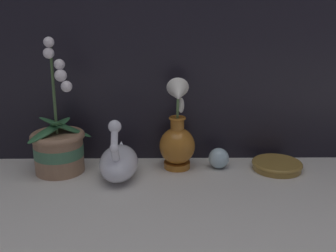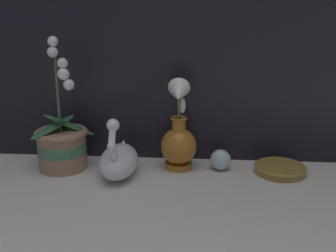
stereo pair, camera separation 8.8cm
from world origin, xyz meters
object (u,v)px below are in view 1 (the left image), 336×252
(swan_figurine, at_px, (119,161))
(blue_vase, at_px, (177,138))
(amber_dish, at_px, (277,165))
(glass_sphere, at_px, (219,158))
(orchid_potted_plant, at_px, (59,145))

(swan_figurine, height_order, blue_vase, blue_vase)
(swan_figurine, bearing_deg, amber_dish, 6.35)
(swan_figurine, relative_size, blue_vase, 0.73)
(blue_vase, xyz_separation_m, glass_sphere, (0.12, 0.00, -0.06))
(orchid_potted_plant, distance_m, amber_dish, 0.64)
(orchid_potted_plant, bearing_deg, glass_sphere, 2.50)
(orchid_potted_plant, relative_size, blue_vase, 1.41)
(glass_sphere, relative_size, amber_dish, 0.41)
(orchid_potted_plant, bearing_deg, blue_vase, 3.17)
(glass_sphere, xyz_separation_m, amber_dish, (0.17, -0.01, -0.02))
(glass_sphere, bearing_deg, orchid_potted_plant, -177.50)
(amber_dish, bearing_deg, blue_vase, 177.59)
(glass_sphere, bearing_deg, blue_vase, -179.36)
(swan_figurine, distance_m, amber_dish, 0.46)
(orchid_potted_plant, bearing_deg, swan_figurine, -14.18)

